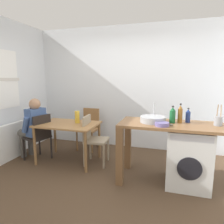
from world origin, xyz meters
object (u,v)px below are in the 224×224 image
at_px(bottle_clear_small, 188,116).
at_px(vase, 77,117).
at_px(bottle_tall_green, 172,115).
at_px(utensil_crock, 218,121).
at_px(mixing_bowl, 162,124).
at_px(dining_table, 68,129).
at_px(chair_opposite, 93,137).
at_px(chair_spare_by_wall, 89,126).
at_px(bottle_squat_brown, 180,114).
at_px(chair_person_seat, 39,135).
at_px(seated_person, 33,125).
at_px(washing_machine, 188,157).

distance_m(bottle_clear_small, vase, 1.95).
height_order(bottle_tall_green, utensil_crock, utensil_crock).
xyz_separation_m(mixing_bowl, vase, (-1.57, 0.55, -0.10)).
relative_size(utensil_crock, vase, 1.33).
relative_size(dining_table, vase, 4.88).
distance_m(dining_table, bottle_tall_green, 1.91).
bearing_deg(bottle_tall_green, chair_opposite, 170.11).
bearing_deg(mixing_bowl, utensil_crock, 18.41).
bearing_deg(mixing_bowl, bottle_clear_small, 44.41).
distance_m(chair_spare_by_wall, bottle_squat_brown, 2.15).
distance_m(mixing_bowl, utensil_crock, 0.79).
relative_size(chair_person_seat, bottle_squat_brown, 3.10).
bearing_deg(bottle_clear_small, bottle_tall_green, -155.67).
bearing_deg(seated_person, washing_machine, -77.71).
bearing_deg(utensil_crock, bottle_clear_small, 165.26).
distance_m(chair_opposite, bottle_squat_brown, 1.60).
distance_m(bottle_tall_green, utensil_crock, 0.62).
bearing_deg(chair_opposite, bottle_squat_brown, 76.83).
xyz_separation_m(chair_opposite, bottle_squat_brown, (1.49, -0.21, 0.54)).
height_order(chair_opposite, bottle_clear_small, bottle_clear_small).
height_order(chair_opposite, vase, vase).
height_order(bottle_tall_green, bottle_clear_small, bottle_tall_green).
bearing_deg(vase, chair_spare_by_wall, 93.87).
height_order(washing_machine, utensil_crock, utensil_crock).
bearing_deg(chair_spare_by_wall, bottle_clear_small, 159.55).
bearing_deg(bottle_tall_green, seated_person, 177.30).
height_order(chair_person_seat, vase, vase).
relative_size(dining_table, bottle_squat_brown, 3.78).
xyz_separation_m(chair_opposite, chair_spare_by_wall, (-0.37, 0.73, 0.00)).
bearing_deg(vase, chair_opposite, -9.85).
relative_size(chair_opposite, mixing_bowl, 4.62).
relative_size(washing_machine, vase, 3.81).
bearing_deg(dining_table, utensil_crock, -4.60).
xyz_separation_m(utensil_crock, vase, (-2.32, 0.30, -0.14)).
bearing_deg(bottle_clear_small, bottle_squat_brown, -148.30).
distance_m(chair_opposite, mixing_bowl, 1.41).
distance_m(bottle_clear_small, utensil_crock, 0.40).
bearing_deg(bottle_clear_small, washing_machine, -81.51).
height_order(seated_person, bottle_clear_small, seated_person).
distance_m(chair_person_seat, bottle_squat_brown, 2.57).
xyz_separation_m(bottle_squat_brown, bottle_clear_small, (0.12, 0.07, -0.03)).
distance_m(chair_opposite, bottle_tall_green, 1.50).
relative_size(chair_opposite, washing_machine, 1.05).
bearing_deg(utensil_crock, seated_person, 177.79).
distance_m(washing_machine, utensil_crock, 0.67).
height_order(seated_person, vase, seated_person).
distance_m(chair_person_seat, washing_machine, 2.65).
bearing_deg(seated_person, bottle_squat_brown, -76.11).
bearing_deg(vase, bottle_clear_small, -5.80).
distance_m(washing_machine, bottle_clear_small, 0.61).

